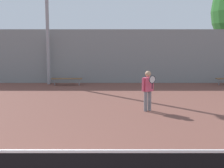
% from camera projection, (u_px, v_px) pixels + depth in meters
% --- Properties ---
extents(tennis_player, '(0.53, 0.51, 1.61)m').
position_uv_depth(tennis_player, '(149.00, 88.00, 12.38)').
color(tennis_player, slate).
rests_on(tennis_player, ground_plane).
extents(bench_adjacent_court, '(1.92, 0.40, 0.44)m').
position_uv_depth(bench_adjacent_court, '(68.00, 79.00, 19.40)').
color(bench_adjacent_court, brown).
rests_on(bench_adjacent_court, ground_plane).
extents(back_fence, '(28.41, 0.06, 3.47)m').
position_uv_depth(back_fence, '(90.00, 56.00, 20.22)').
color(back_fence, gray).
rests_on(back_fence, ground_plane).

